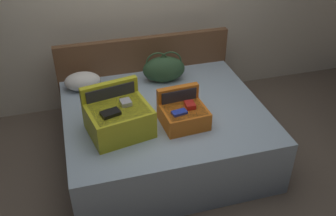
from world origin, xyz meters
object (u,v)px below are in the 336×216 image
at_px(bed, 165,133).
at_px(hard_case_large, 119,117).
at_px(duffel_bag, 164,69).
at_px(pillow_center_head, 83,81).
at_px(hard_case_medium, 183,114).
at_px(pillow_near_headboard, 115,96).

bearing_deg(bed, hard_case_large, -154.82).
bearing_deg(duffel_bag, bed, -104.56).
relative_size(duffel_bag, pillow_center_head, 1.28).
bearing_deg(bed, duffel_bag, 75.44).
relative_size(hard_case_large, hard_case_medium, 1.44).
distance_m(bed, pillow_center_head, 1.01).
bearing_deg(hard_case_large, pillow_center_head, 95.30).
xyz_separation_m(hard_case_large, duffel_bag, (0.62, 0.77, -0.01)).
xyz_separation_m(bed, pillow_center_head, (-0.72, 0.60, 0.38)).
distance_m(hard_case_large, pillow_near_headboard, 0.44).
height_order(hard_case_medium, duffel_bag, duffel_bag).
relative_size(bed, pillow_center_head, 5.14).
bearing_deg(hard_case_medium, pillow_near_headboard, 135.37).
xyz_separation_m(duffel_bag, pillow_center_head, (-0.86, 0.06, -0.05)).
height_order(bed, pillow_near_headboard, pillow_near_headboard).
xyz_separation_m(hard_case_large, hard_case_medium, (0.58, -0.04, -0.05)).
bearing_deg(hard_case_large, hard_case_medium, -14.51).
height_order(bed, duffel_bag, duffel_bag).
relative_size(hard_case_large, pillow_near_headboard, 1.38).
height_order(bed, hard_case_large, hard_case_large).
xyz_separation_m(bed, duffel_bag, (0.14, 0.55, 0.43)).
bearing_deg(pillow_near_headboard, pillow_center_head, 124.97).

